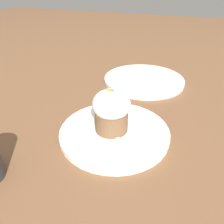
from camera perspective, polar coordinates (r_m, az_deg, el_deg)
name	(u,v)px	position (r m, az deg, el deg)	size (l,w,h in m)	color
ground_plane	(114,135)	(0.53, 0.66, -5.92)	(4.00, 4.00, 0.00)	brown
dessert_plate	(115,132)	(0.53, 0.66, -5.30)	(0.26, 0.26, 0.01)	white
carrot_cake	(112,110)	(0.50, 0.00, 0.64)	(0.09, 0.09, 0.11)	brown
spoon	(116,134)	(0.51, 1.09, -5.88)	(0.08, 0.12, 0.01)	#B7B7BC
side_plate	(144,80)	(0.81, 8.30, 8.31)	(0.29, 0.29, 0.01)	white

